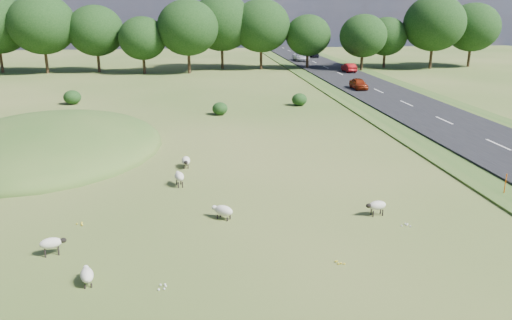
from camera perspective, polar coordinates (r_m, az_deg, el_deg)
The scene contains 16 objects.
ground at distance 45.09m, azimuth -5.07°, elevation 4.64°, with size 160.00×160.00×0.00m, color #32571B.
mound at distance 38.75m, azimuth -22.60°, elevation 1.29°, with size 16.00×20.00×4.00m, color #33561E.
road at distance 58.92m, azimuth 14.50°, elevation 7.24°, with size 8.00×150.00×0.25m, color black.
treeline at distance 79.51m, azimuth -7.04°, elevation 14.75°, with size 96.28×14.66×11.70m.
shrubs at distance 51.10m, azimuth -9.16°, elevation 6.73°, with size 24.84×8.82×1.45m.
marker_post at distance 29.83m, azimuth 26.60°, elevation -2.52°, with size 0.06×0.06×1.20m, color #D8590C.
sheep_0 at distance 28.33m, azimuth -8.78°, elevation -1.86°, with size 0.68×1.19×0.83m.
sheep_1 at distance 19.56m, azimuth -18.77°, elevation -12.31°, with size 0.67×1.10×0.61m.
sheep_2 at distance 22.09m, azimuth -22.33°, elevation -8.78°, with size 1.10×0.67×0.76m.
sheep_3 at distance 24.82m, azimuth 13.64°, elevation -5.07°, with size 1.08×0.58×0.76m.
sheep_4 at distance 23.87m, azimuth -3.79°, elevation -5.78°, with size 1.15×1.00×0.67m.
sheep_5 at distance 31.59m, azimuth -8.02°, elevation -0.09°, with size 0.54×1.20×0.69m.
car_1 at distance 77.88m, azimuth 10.58°, elevation 10.36°, with size 1.37×3.92×1.29m, color maroon.
car_2 at distance 61.55m, azimuth 11.65°, elevation 8.54°, with size 1.49×3.70×1.26m, color maroon.
car_3 at distance 100.23m, azimuth 6.54°, elevation 11.97°, with size 1.71×4.22×1.22m, color black.
car_5 at distance 93.14m, azimuth 5.16°, elevation 11.67°, with size 2.31×5.02×1.40m, color white.
Camera 1 is at (-1.51, -24.01, 9.70)m, focal length 35.00 mm.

